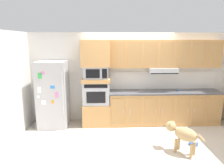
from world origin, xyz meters
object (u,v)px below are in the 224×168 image
refrigerator (53,94)px  dog (182,133)px  screwdriver (179,90)px  microwave (96,72)px  dog_food_bowl (193,144)px  built_in_oven (96,92)px

refrigerator → dog: (2.95, -1.52, -0.46)m
refrigerator → screwdriver: (3.41, 0.07, 0.05)m
microwave → dog_food_bowl: size_ratio=3.22×
microwave → dog: (1.80, -1.59, -1.04)m
dog_food_bowl → microwave: bearing=149.4°
refrigerator → dog: bearing=-27.3°
screwdriver → dog_food_bowl: bearing=-93.1°
screwdriver → dog: (-0.46, -1.60, -0.51)m
refrigerator → built_in_oven: size_ratio=2.51×
screwdriver → dog_food_bowl: (-0.07, -1.31, -0.90)m
dog → screwdriver: bearing=-61.5°
refrigerator → dog_food_bowl: (3.34, -1.23, -0.85)m
refrigerator → dog_food_bowl: size_ratio=8.80×
screwdriver → dog: screwdriver is taller
dog_food_bowl → dog: bearing=-143.5°
microwave → dog: microwave is taller
dog → dog_food_bowl: dog is taller
microwave → dog: size_ratio=0.96×
built_in_oven → microwave: (0.00, -0.00, 0.56)m
screwdriver → dog_food_bowl: screwdriver is taller
dog_food_bowl → refrigerator: bearing=159.8°
microwave → screwdriver: bearing=0.2°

